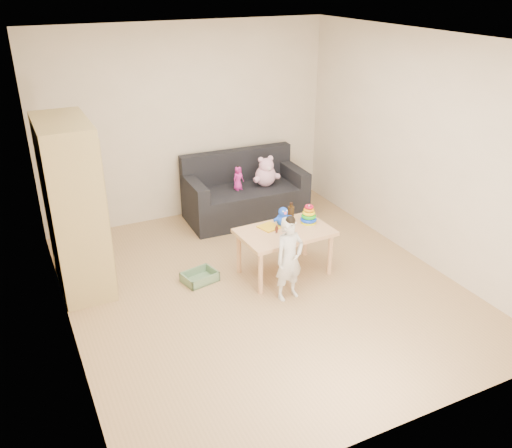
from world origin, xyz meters
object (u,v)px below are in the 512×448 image
wardrobe (74,207)px  sofa (245,203)px  toddler (289,260)px  play_table (284,252)px

wardrobe → sofa: wardrobe is taller
toddler → wardrobe: bearing=139.6°
sofa → play_table: 1.60m
sofa → toddler: bearing=-100.3°
wardrobe → sofa: bearing=19.2°
wardrobe → play_table: bearing=-19.9°
sofa → toddler: size_ratio=1.81×
wardrobe → play_table: wardrobe is taller
wardrobe → play_table: 2.33m
wardrobe → sofa: (2.35, 0.82, -0.70)m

